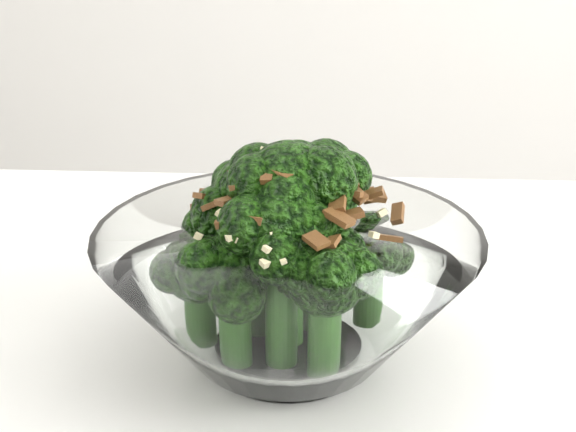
# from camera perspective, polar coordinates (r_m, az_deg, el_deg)

# --- Properties ---
(broccoli_dish) EXTENTS (0.22, 0.22, 0.14)m
(broccoli_dish) POSITION_cam_1_polar(r_m,az_deg,el_deg) (0.51, -0.11, -4.15)
(broccoli_dish) COLOR white
(broccoli_dish) RESTS_ON table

